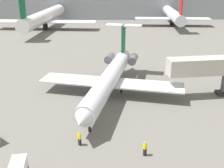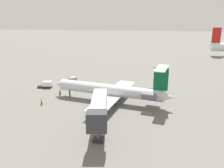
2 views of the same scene
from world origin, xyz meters
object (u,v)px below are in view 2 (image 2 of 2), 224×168
(baggage_tug_lead, at_px, (46,85))
(cargo_container_uld, at_px, (73,80))
(ground_crew_marshaller, at_px, (41,101))
(regional_jet, at_px, (113,90))
(jet_bridge, at_px, (98,110))
(ground_crew_loader, at_px, (60,92))

(baggage_tug_lead, relative_size, cargo_container_uld, 1.58)
(ground_crew_marshaller, distance_m, cargo_container_uld, 17.91)
(regional_jet, height_order, jet_bridge, regional_jet)
(jet_bridge, distance_m, baggage_tug_lead, 32.53)
(regional_jet, height_order, cargo_container_uld, regional_jet)
(ground_crew_marshaller, height_order, baggage_tug_lead, baggage_tug_lead)
(baggage_tug_lead, bearing_deg, regional_jet, 65.68)
(ground_crew_loader, bearing_deg, jet_bridge, 34.21)
(baggage_tug_lead, bearing_deg, jet_bridge, 37.40)
(jet_bridge, bearing_deg, ground_crew_marshaller, -129.40)
(ground_crew_marshaller, height_order, cargo_container_uld, cargo_container_uld)
(baggage_tug_lead, height_order, cargo_container_uld, cargo_container_uld)
(regional_jet, distance_m, jet_bridge, 16.55)
(regional_jet, distance_m, cargo_container_uld, 20.09)
(ground_crew_marshaller, relative_size, cargo_container_uld, 0.65)
(jet_bridge, distance_m, ground_crew_marshaller, 21.06)
(regional_jet, height_order, ground_crew_marshaller, regional_jet)
(ground_crew_loader, bearing_deg, baggage_tug_lead, -132.59)
(regional_jet, bearing_deg, cargo_container_uld, -135.97)
(cargo_container_uld, bearing_deg, ground_crew_loader, -3.71)
(ground_crew_loader, height_order, baggage_tug_lead, baggage_tug_lead)
(jet_bridge, height_order, ground_crew_loader, jet_bridge)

